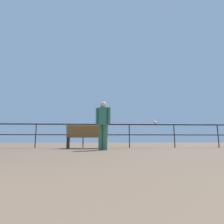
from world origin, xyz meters
name	(u,v)px	position (x,y,z in m)	size (l,w,h in m)	color
pier_railing	(83,130)	(0.00, 8.81, 0.77)	(20.49, 0.05, 1.05)	black
bench_near_left	(88,136)	(0.25, 8.09, 0.51)	(1.63, 0.70, 0.91)	brown
person_by_bench	(103,122)	(0.86, 6.83, 0.93)	(0.50, 0.31, 1.63)	#376E4B
seagull_on_rail	(155,122)	(3.22, 8.80, 1.13)	(0.32, 0.29, 0.18)	silver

